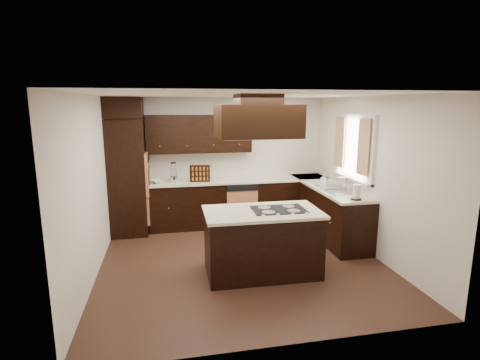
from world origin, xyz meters
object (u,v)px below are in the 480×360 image
(oven_column, at_px, (128,177))
(range_hood, at_px, (258,121))
(spice_rack, at_px, (200,173))
(island, at_px, (262,243))

(oven_column, distance_m, range_hood, 3.13)
(range_hood, bearing_deg, spice_rack, 103.82)
(oven_column, distance_m, island, 2.99)
(island, distance_m, range_hood, 1.73)
(oven_column, xyz_separation_m, range_hood, (1.88, -2.25, 1.10))
(oven_column, relative_size, range_hood, 2.02)
(oven_column, relative_size, spice_rack, 5.58)
(oven_column, bearing_deg, island, -47.36)
(oven_column, height_order, range_hood, range_hood)
(spice_rack, bearing_deg, island, -63.68)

